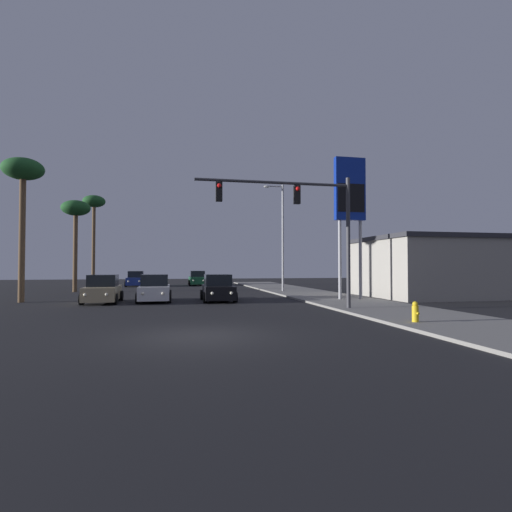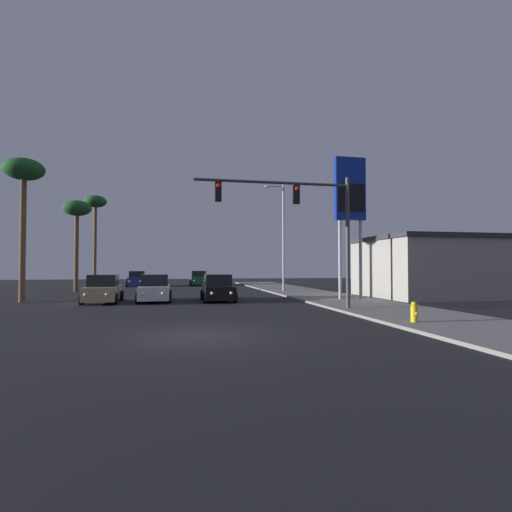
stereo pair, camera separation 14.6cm
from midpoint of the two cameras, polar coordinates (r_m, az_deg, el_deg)
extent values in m
plane|color=black|center=(12.84, -8.44, -11.22)|extent=(120.00, 120.00, 0.00)
cube|color=gray|center=(24.93, 12.69, -6.35)|extent=(5.00, 60.00, 0.12)
cube|color=gray|center=(31.77, 24.47, -1.70)|extent=(10.00, 8.00, 4.00)
cube|color=#2D2D33|center=(31.84, 24.43, 2.17)|extent=(10.30, 8.30, 0.30)
cube|color=black|center=(25.39, -5.62, -5.11)|extent=(1.86, 4.22, 0.80)
cube|color=black|center=(25.51, -5.65, -3.41)|extent=(1.63, 2.02, 0.70)
cylinder|color=black|center=(24.04, -7.44, -5.93)|extent=(0.24, 0.64, 0.64)
cylinder|color=black|center=(24.24, -3.17, -5.90)|extent=(0.24, 0.64, 0.64)
cylinder|color=black|center=(26.63, -7.85, -5.50)|extent=(0.24, 0.64, 0.64)
cylinder|color=black|center=(26.81, -4.00, -5.48)|extent=(0.24, 0.64, 0.64)
sphere|color=#F2EACC|center=(23.23, -6.45, -5.32)|extent=(0.18, 0.18, 0.18)
sphere|color=#F2EACC|center=(23.36, -3.71, -5.30)|extent=(0.18, 0.18, 0.18)
cube|color=navy|center=(46.07, -16.88, -3.44)|extent=(1.90, 4.24, 0.80)
cube|color=black|center=(46.20, -16.86, -2.51)|extent=(1.65, 2.04, 0.70)
cylinder|color=black|center=(44.87, -18.19, -3.82)|extent=(0.24, 0.64, 0.64)
cylinder|color=black|center=(44.71, -15.89, -3.85)|extent=(0.24, 0.64, 0.64)
cylinder|color=black|center=(47.46, -17.83, -3.69)|extent=(0.24, 0.64, 0.64)
cylinder|color=black|center=(47.30, -15.65, -3.72)|extent=(0.24, 0.64, 0.64)
sphere|color=#F2EACC|center=(44.01, -17.86, -3.46)|extent=(0.18, 0.18, 0.18)
sphere|color=#F2EACC|center=(43.91, -16.41, -3.48)|extent=(0.18, 0.18, 0.18)
cube|color=tan|center=(25.80, -21.22, -4.96)|extent=(1.92, 4.25, 0.80)
cube|color=black|center=(25.91, -21.15, -3.28)|extent=(1.66, 2.05, 0.70)
cylinder|color=black|center=(24.71, -23.80, -5.69)|extent=(0.24, 0.64, 0.64)
cylinder|color=black|center=(24.40, -19.64, -5.79)|extent=(0.24, 0.64, 0.64)
cylinder|color=black|center=(27.26, -22.64, -5.30)|extent=(0.24, 0.64, 0.64)
cylinder|color=black|center=(26.97, -18.87, -5.38)|extent=(0.24, 0.64, 0.64)
sphere|color=#F2EACC|center=(23.82, -23.40, -5.11)|extent=(0.18, 0.18, 0.18)
sphere|color=#F2EACC|center=(23.62, -20.74, -5.16)|extent=(0.18, 0.18, 0.18)
cube|color=#195933|center=(47.03, -8.47, -3.45)|extent=(1.87, 4.23, 0.80)
cube|color=black|center=(47.16, -8.47, -2.54)|extent=(1.63, 2.03, 0.70)
cylinder|color=black|center=(45.70, -9.51, -3.83)|extent=(0.24, 0.64, 0.64)
cylinder|color=black|center=(45.80, -7.25, -3.84)|extent=(0.24, 0.64, 0.64)
cylinder|color=black|center=(48.30, -9.62, -3.71)|extent=(0.24, 0.64, 0.64)
cylinder|color=black|center=(48.40, -7.49, -3.71)|extent=(0.24, 0.64, 0.64)
sphere|color=#F2EACC|center=(44.89, -9.03, -3.48)|extent=(0.18, 0.18, 0.18)
sphere|color=#F2EACC|center=(44.95, -7.61, -3.48)|extent=(0.18, 0.18, 0.18)
cube|color=silver|center=(25.76, -14.44, -5.02)|extent=(1.83, 4.21, 0.80)
cube|color=black|center=(25.87, -14.41, -3.34)|extent=(1.61, 2.01, 0.70)
cylinder|color=black|center=(24.54, -16.70, -5.79)|extent=(0.24, 0.64, 0.64)
cylinder|color=black|center=(24.45, -12.48, -5.83)|extent=(0.24, 0.64, 0.64)
cylinder|color=black|center=(27.13, -16.21, -5.38)|extent=(0.24, 0.64, 0.64)
cylinder|color=black|center=(27.04, -12.39, -5.41)|extent=(0.24, 0.64, 0.64)
sphere|color=#F2EACC|center=(23.68, -16.05, -5.20)|extent=(0.18, 0.18, 0.18)
sphere|color=#F2EACC|center=(23.62, -13.33, -5.22)|extent=(0.18, 0.18, 0.18)
cylinder|color=#38383D|center=(20.41, 12.84, 1.89)|extent=(0.20, 0.20, 6.50)
cylinder|color=#38383D|center=(19.54, 2.40, 10.44)|extent=(7.61, 0.14, 0.14)
cube|color=black|center=(19.73, 5.66, 8.70)|extent=(0.30, 0.24, 0.90)
sphere|color=red|center=(19.65, 5.78, 9.55)|extent=(0.20, 0.20, 0.20)
cube|color=black|center=(18.97, -5.53, 9.12)|extent=(0.30, 0.24, 0.90)
sphere|color=red|center=(18.89, -5.49, 10.00)|extent=(0.20, 0.20, 0.20)
cylinder|color=#99999E|center=(33.87, 3.73, 2.62)|extent=(0.18, 0.18, 9.00)
cylinder|color=#99999E|center=(34.28, 2.57, 9.91)|extent=(1.40, 0.10, 0.10)
ellipsoid|color=silver|center=(34.11, 1.41, 9.88)|extent=(0.50, 0.24, 0.20)
cylinder|color=#99999E|center=(25.68, 11.74, -0.49)|extent=(0.20, 0.20, 5.00)
cylinder|color=#99999E|center=(26.26, 14.54, -0.50)|extent=(0.20, 0.20, 5.00)
cube|color=navy|center=(26.43, 13.09, 9.31)|extent=(2.00, 0.40, 4.00)
cube|color=black|center=(26.13, 13.30, 8.10)|extent=(1.80, 0.03, 1.80)
cylinder|color=gold|center=(16.02, 21.55, -7.68)|extent=(0.24, 0.24, 0.60)
sphere|color=gold|center=(15.99, 21.54, -6.40)|extent=(0.20, 0.20, 0.20)
cylinder|color=gold|center=(15.88, 21.89, -7.63)|extent=(0.08, 0.10, 0.08)
cylinder|color=brown|center=(47.52, -22.27, 1.35)|extent=(0.36, 0.36, 8.93)
ellipsoid|color=#1E5123|center=(48.01, -22.21, 7.25)|extent=(2.40, 2.40, 1.32)
cylinder|color=brown|center=(37.61, -24.51, 0.44)|extent=(0.36, 0.36, 6.74)
ellipsoid|color=#1E5123|center=(37.93, -24.45, 6.26)|extent=(2.40, 2.40, 1.32)
cylinder|color=brown|center=(28.22, -30.57, 2.07)|extent=(0.36, 0.36, 7.67)
ellipsoid|color=#1E5123|center=(28.80, -30.45, 10.68)|extent=(2.40, 2.40, 1.32)
camera|label=1|loc=(0.07, -90.16, 0.00)|focal=28.00mm
camera|label=2|loc=(0.07, 89.84, 0.00)|focal=28.00mm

